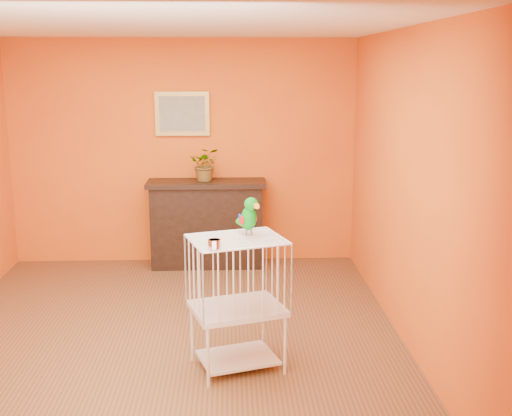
{
  "coord_description": "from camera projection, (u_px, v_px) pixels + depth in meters",
  "views": [
    {
      "loc": [
        0.54,
        -5.2,
        2.29
      ],
      "look_at": [
        0.73,
        -0.53,
        1.25
      ],
      "focal_mm": 45.0,
      "sensor_mm": 36.0,
      "label": 1
    }
  ],
  "objects": [
    {
      "name": "framed_picture",
      "position": [
        182.0,
        114.0,
        7.33
      ],
      "size": [
        0.62,
        0.04,
        0.5
      ],
      "color": "#A8873C",
      "rests_on": "room_shell"
    },
    {
      "name": "birdcage",
      "position": [
        237.0,
        302.0,
        4.86
      ],
      "size": [
        0.79,
        0.69,
        1.03
      ],
      "rotation": [
        0.0,
        0.0,
        0.31
      ],
      "color": "silver",
      "rests_on": "ground"
    },
    {
      "name": "console_cabinet",
      "position": [
        207.0,
        224.0,
        7.41
      ],
      "size": [
        1.35,
        0.48,
        1.0
      ],
      "color": "black",
      "rests_on": "ground"
    },
    {
      "name": "potted_plant",
      "position": [
        206.0,
        168.0,
        7.26
      ],
      "size": [
        0.35,
        0.39,
        0.3
      ],
      "primitive_type": "imported",
      "rotation": [
        0.0,
        0.0,
        -0.02
      ],
      "color": "#26722D",
      "rests_on": "console_cabinet"
    },
    {
      "name": "room_shell",
      "position": [
        163.0,
        154.0,
        5.2
      ],
      "size": [
        4.5,
        4.5,
        4.5
      ],
      "color": "orange",
      "rests_on": "ground"
    },
    {
      "name": "ground",
      "position": [
        169.0,
        336.0,
        5.55
      ],
      "size": [
        4.5,
        4.5,
        0.0
      ],
      "primitive_type": "plane",
      "color": "brown",
      "rests_on": "ground"
    },
    {
      "name": "feed_cup",
      "position": [
        214.0,
        244.0,
        4.47
      ],
      "size": [
        0.09,
        0.09,
        0.07
      ],
      "primitive_type": "cylinder",
      "color": "silver",
      "rests_on": "birdcage"
    },
    {
      "name": "parrot",
      "position": [
        249.0,
        215.0,
        4.83
      ],
      "size": [
        0.2,
        0.25,
        0.3
      ],
      "rotation": [
        0.0,
        0.0,
        0.56
      ],
      "color": "#59544C",
      "rests_on": "birdcage"
    }
  ]
}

